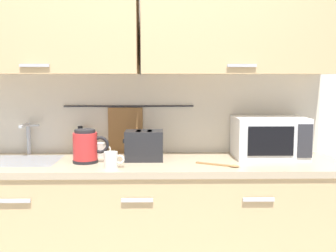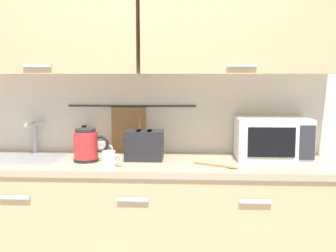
{
  "view_description": "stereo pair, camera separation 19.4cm",
  "coord_description": "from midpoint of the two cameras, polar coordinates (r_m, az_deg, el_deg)",
  "views": [
    {
      "loc": [
        0.13,
        -2.21,
        1.42
      ],
      "look_at": [
        0.18,
        0.33,
        1.12
      ],
      "focal_mm": 42.92,
      "sensor_mm": 36.0,
      "label": 1
    },
    {
      "loc": [
        0.33,
        -2.2,
        1.42
      ],
      "look_at": [
        0.18,
        0.33,
        1.12
      ],
      "focal_mm": 42.92,
      "sensor_mm": 36.0,
      "label": 2
    }
  ],
  "objects": [
    {
      "name": "sink_faucet",
      "position": [
        2.94,
        -16.77,
        -0.91
      ],
      "size": [
        0.09,
        0.17,
        0.22
      ],
      "color": "#B2B5BA",
      "rests_on": "counter_unit"
    },
    {
      "name": "wooden_spoon",
      "position": [
        2.42,
        9.79,
        -5.63
      ],
      "size": [
        0.26,
        0.16,
        0.01
      ],
      "color": "#9E7042",
      "rests_on": "counter_unit"
    },
    {
      "name": "electric_kettle",
      "position": [
        2.56,
        -9.38,
        -2.76
      ],
      "size": [
        0.23,
        0.16,
        0.21
      ],
      "color": "black",
      "rests_on": "counter_unit"
    },
    {
      "name": "mug_by_kettle",
      "position": [
        2.73,
        -7.38,
        -3.27
      ],
      "size": [
        0.12,
        0.08,
        0.09
      ],
      "color": "silver",
      "rests_on": "counter_unit"
    },
    {
      "name": "mug_near_sink",
      "position": [
        2.39,
        -6.04,
        -4.69
      ],
      "size": [
        0.12,
        0.08,
        0.09
      ],
      "color": "silver",
      "rests_on": "counter_unit"
    },
    {
      "name": "toaster",
      "position": [
        2.58,
        -1.24,
        -2.74
      ],
      "size": [
        0.26,
        0.17,
        0.19
      ],
      "color": "#232326",
      "rests_on": "counter_unit"
    },
    {
      "name": "microwave",
      "position": [
        2.71,
        16.53,
        -1.7
      ],
      "size": [
        0.46,
        0.35,
        0.27
      ],
      "color": "white",
      "rests_on": "counter_unit"
    },
    {
      "name": "counter_unit",
      "position": [
        2.7,
        -2.07,
        -14.21
      ],
      "size": [
        2.53,
        0.64,
        0.9
      ],
      "color": "tan",
      "rests_on": "ground"
    },
    {
      "name": "dish_soap_bottle",
      "position": [
        2.85,
        -9.9,
        -2.11
      ],
      "size": [
        0.06,
        0.06,
        0.2
      ],
      "color": "yellow",
      "rests_on": "counter_unit"
    },
    {
      "name": "back_wall_assembly",
      "position": [
        2.75,
        -1.5,
        8.89
      ],
      "size": [
        3.7,
        0.41,
        2.5
      ],
      "color": "silver",
      "rests_on": "ground"
    }
  ]
}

